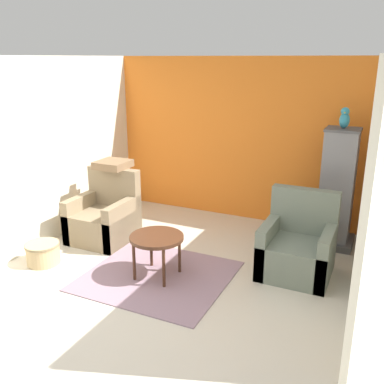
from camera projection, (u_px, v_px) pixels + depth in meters
ground_plane at (120, 324)px, 4.05m from camera, size 20.00×20.00×0.00m
wall_back_accent at (238, 140)px, 6.49m from camera, size 4.07×0.06×2.44m
wall_left at (60, 148)px, 5.89m from camera, size 0.06×3.22×2.44m
wall_right at (374, 183)px, 4.26m from camera, size 0.06×3.22×2.44m
area_rug at (158, 276)px, 4.93m from camera, size 1.60×1.48×0.01m
coffee_table at (157, 240)px, 4.79m from camera, size 0.61×0.61×0.51m
armchair_left at (104, 218)px, 5.86m from camera, size 0.78×0.76×0.95m
armchair_right at (297, 249)px, 4.93m from camera, size 0.78×0.76×0.95m
birdcage at (337, 191)px, 5.57m from camera, size 0.54×0.54×1.57m
parrot at (345, 118)px, 5.29m from camera, size 0.12×0.22×0.27m
potted_plant at (288, 208)px, 5.97m from camera, size 0.31×0.28×0.69m
wicker_basket at (43, 253)px, 5.20m from camera, size 0.41×0.41×0.26m
throw_pillow at (113, 164)px, 5.88m from camera, size 0.42×0.42×0.10m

